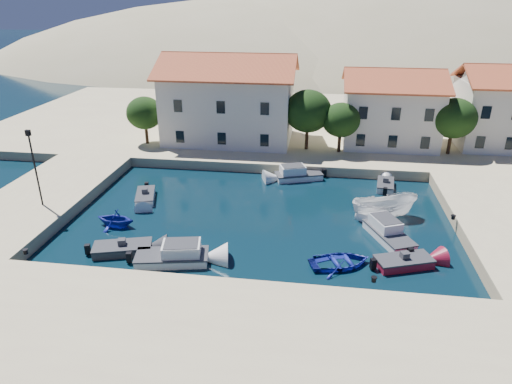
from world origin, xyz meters
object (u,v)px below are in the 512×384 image
(building_right, at_px, (503,105))
(boat_east, at_px, (383,218))
(building_mid, at_px, (391,106))
(building_left, at_px, (229,97))
(lamppost, at_px, (34,161))
(cabin_cruiser_east, at_px, (389,234))
(rowboat_south, at_px, (340,265))
(cabin_cruiser_south, at_px, (172,256))

(building_right, relative_size, boat_east, 1.75)
(building_mid, relative_size, building_right, 1.11)
(building_left, bearing_deg, lamppost, -119.90)
(building_mid, relative_size, cabin_cruiser_east, 2.08)
(building_right, relative_size, rowboat_south, 2.28)
(building_right, relative_size, lamppost, 1.52)
(boat_east, bearing_deg, building_left, 27.84)
(lamppost, bearing_deg, rowboat_south, -9.83)
(building_left, height_order, cabin_cruiser_east, building_left)
(lamppost, relative_size, cabin_cruiser_south, 1.21)
(building_mid, xyz_separation_m, cabin_cruiser_south, (-17.04, -26.25, -4.75))
(lamppost, height_order, cabin_cruiser_south, lamppost)
(building_left, xyz_separation_m, cabin_cruiser_east, (15.81, -20.01, -5.46))
(lamppost, height_order, cabin_cruiser_east, lamppost)
(lamppost, xyz_separation_m, rowboat_south, (23.66, -4.10, -4.75))
(rowboat_south, xyz_separation_m, boat_east, (3.64, 7.66, 0.00))
(cabin_cruiser_south, bearing_deg, building_right, 32.11)
(building_mid, bearing_deg, building_left, -176.82)
(building_right, bearing_deg, cabin_cruiser_east, -122.80)
(building_mid, distance_m, cabin_cruiser_east, 21.65)
(building_mid, relative_size, cabin_cruiser_south, 2.03)
(rowboat_south, distance_m, cabin_cruiser_east, 5.50)
(lamppost, distance_m, cabin_cruiser_east, 27.64)
(cabin_cruiser_south, height_order, cabin_cruiser_east, same)
(boat_east, bearing_deg, cabin_cruiser_south, 104.67)
(building_mid, relative_size, rowboat_south, 2.53)
(building_right, xyz_separation_m, cabin_cruiser_east, (-14.19, -22.01, -5.00))
(building_left, distance_m, building_right, 30.07)
(building_left, xyz_separation_m, lamppost, (-11.50, -20.00, -1.18))
(building_right, xyz_separation_m, rowboat_south, (-17.84, -26.10, -5.47))
(cabin_cruiser_south, distance_m, cabin_cruiser_east, 15.75)
(building_left, xyz_separation_m, boat_east, (15.80, -16.44, -5.94))
(building_left, bearing_deg, building_mid, 3.18)
(building_mid, bearing_deg, cabin_cruiser_east, -95.95)
(lamppost, distance_m, rowboat_south, 24.48)
(cabin_cruiser_south, height_order, boat_east, cabin_cruiser_south)
(building_mid, relative_size, boat_east, 1.95)
(rowboat_south, bearing_deg, building_mid, -33.45)
(building_right, relative_size, cabin_cruiser_south, 1.83)
(building_left, bearing_deg, boat_east, -46.13)
(building_mid, distance_m, lamppost, 36.21)
(cabin_cruiser_east, bearing_deg, building_left, 14.57)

